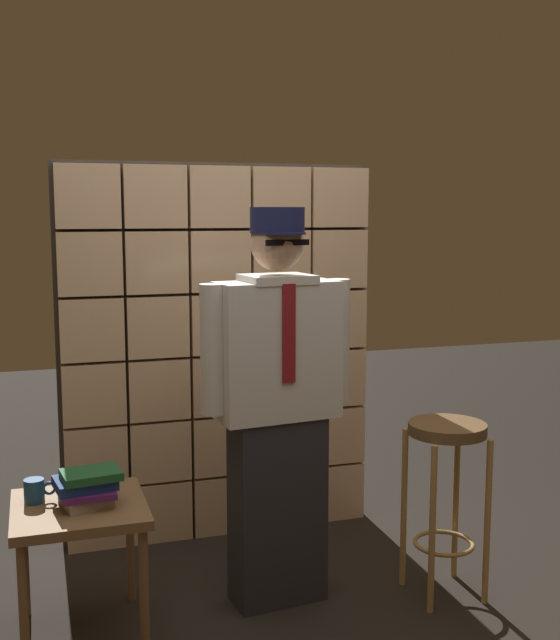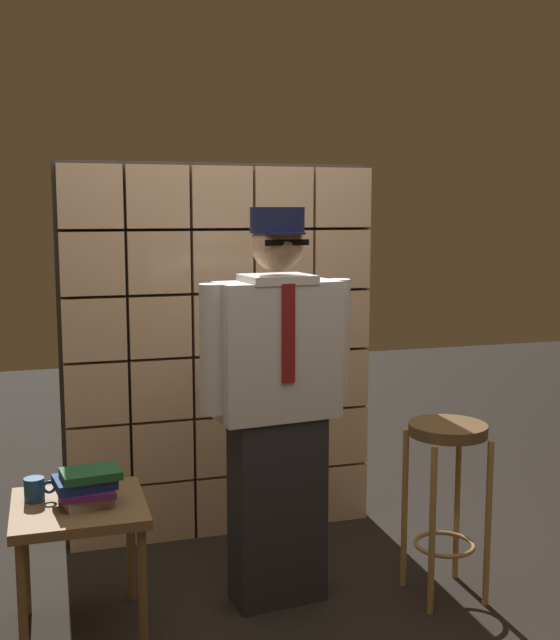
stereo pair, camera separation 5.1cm
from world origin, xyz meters
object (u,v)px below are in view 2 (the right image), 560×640
at_px(side_table, 79,521).
at_px(coffee_mug, 35,489).
at_px(standing_person, 277,401).
at_px(bar_stool, 447,468).
at_px(book_stack, 87,486).

xyz_separation_m(side_table, coffee_mug, (-0.16, 0.08, 0.12)).
xyz_separation_m(standing_person, side_table, (-0.84, -0.03, -0.42)).
bearing_deg(coffee_mug, bar_stool, -7.19).
relative_size(bar_stool, side_table, 1.44).
distance_m(side_table, coffee_mug, 0.22).
relative_size(bar_stool, book_stack, 2.88).
xyz_separation_m(bar_stool, coffee_mug, (-1.72, 0.22, 0.01)).
bearing_deg(book_stack, coffee_mug, 154.91).
relative_size(bar_stool, coffee_mug, 6.21).
height_order(standing_person, side_table, standing_person).
height_order(side_table, book_stack, book_stack).
distance_m(standing_person, book_stack, 0.85).
bearing_deg(standing_person, side_table, 176.04).
bearing_deg(book_stack, bar_stool, -4.67).
height_order(standing_person, coffee_mug, standing_person).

